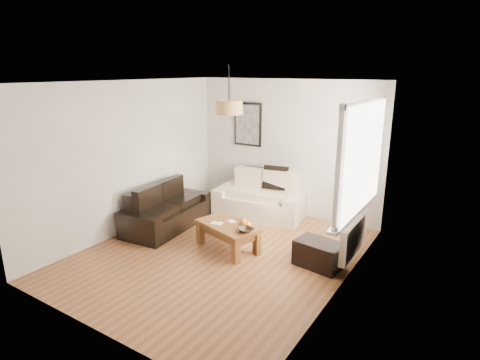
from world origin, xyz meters
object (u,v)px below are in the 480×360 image
Objects in this scene: sofa_leather at (167,207)px; coffee_table at (228,236)px; ottoman at (319,254)px; loveseat_cream at (260,195)px.

coffee_table is at bearing -101.92° from sofa_leather.
coffee_table is 1.54× the size of ottoman.
loveseat_cream is 1.60m from coffee_table.
loveseat_cream is 2.19m from ottoman.
ottoman is at bearing 9.46° from coffee_table.
coffee_table is at bearing -86.88° from loveseat_cream.
sofa_leather is at bearing -137.11° from loveseat_cream.
loveseat_cream is at bearing 142.76° from ottoman.
loveseat_cream is 1.63× the size of coffee_table.
loveseat_cream is at bearing -44.76° from sofa_leather.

